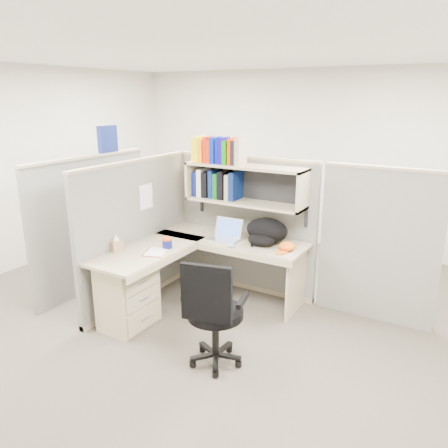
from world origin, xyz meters
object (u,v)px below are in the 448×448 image
Objects in this scene: backpack at (264,232)px; laptop at (224,230)px; desk at (157,281)px; task_chair at (214,329)px; snack_canister at (167,243)px.

laptop is at bearing -178.03° from backpack.
task_chair is (0.97, -0.43, -0.08)m from desk.
desk is at bearing -85.73° from snack_canister.
backpack is 1.06m from snack_canister.
backpack is at bearing 46.82° from desk.
laptop reaches higher than desk.
laptop is 0.71× the size of backpack.
task_chair is (0.15, -1.30, -0.51)m from backpack.
laptop is 3.04× the size of snack_canister.
backpack is (0.82, 0.87, 0.43)m from desk.
laptop reaches higher than snack_canister.
laptop is 1.41m from task_chair.
task_chair reaches higher than backpack.
snack_canister is at bearing 146.51° from task_chair.
task_chair is at bearing -33.49° from snack_canister.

